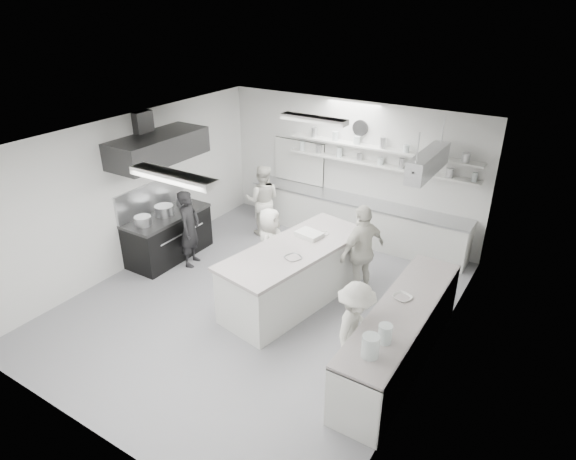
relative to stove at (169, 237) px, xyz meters
The scene contains 27 objects.
floor 2.67m from the stove, ahead, with size 6.00×7.00×0.02m, color gray.
ceiling 3.67m from the stove, ahead, with size 6.00×7.00×0.02m, color white.
wall_back 4.18m from the stove, 50.01° to the left, with size 6.00×0.04×3.00m, color silver.
wall_front 4.80m from the stove, 56.31° to the right, with size 6.00×0.04×3.00m, color silver.
wall_left 1.19m from the stove, 135.00° to the right, with size 0.04×7.00×3.00m, color silver.
wall_right 5.71m from the stove, ahead, with size 0.04×7.00×3.00m, color silver.
stove is the anchor object (origin of this frame).
exhaust_hood 1.90m from the stove, 90.00° to the right, with size 0.85×2.00×0.50m, color #303030.
back_counter 4.03m from the stove, 43.99° to the left, with size 5.00×0.60×0.92m, color silver.
shelf_lower 4.63m from the stove, 41.99° to the left, with size 4.20×0.26×0.04m, color silver.
shelf_upper 4.74m from the stove, 41.99° to the left, with size 4.20×0.26×0.04m, color silver.
pass_through_window 3.49m from the stove, 67.12° to the left, with size 1.30×0.04×1.00m, color black.
wall_clock 4.60m from the stove, 47.54° to the left, with size 0.32×0.32×0.05m, color white.
right_counter 5.28m from the stove, ahead, with size 0.74×3.30×0.94m, color silver.
pot_rack 5.35m from the stove, 23.50° to the left, with size 0.30×1.60×0.40m, color #B6B7BB.
light_fixture_front 4.22m from the stove, 40.24° to the right, with size 1.30×0.25×0.10m, color silver.
light_fixture_rear 3.86m from the stove, 28.30° to the left, with size 1.30×0.25×0.10m, color silver.
prep_island 3.08m from the stove, ahead, with size 1.04×2.80×1.03m, color silver.
stove_pot 0.58m from the stove, 90.00° to the right, with size 0.38×0.38×0.25m, color #B6B7BB.
cook_stove 0.70m from the stove, ahead, with size 0.58×0.38×1.59m, color black.
cook_back 2.23m from the stove, 61.90° to the left, with size 0.79×0.62×1.63m, color silver.
cook_island_left 2.36m from the stove, ahead, with size 0.73×0.47×1.49m, color silver.
cook_island_right 4.07m from the stove, 11.89° to the left, with size 1.03×0.43×1.76m, color silver.
cook_right 4.90m from the stove, 13.47° to the right, with size 0.97×0.56×1.49m, color silver.
bowl_island_a 3.32m from the stove, ahead, with size 0.27×0.27×0.07m, color #B6B7BB.
bowl_island_b 3.37m from the stove, 12.21° to the left, with size 0.20×0.20×0.06m, color silver.
bowl_right 5.18m from the stove, ahead, with size 0.26×0.26×0.06m, color silver.
Camera 1 is at (4.35, -6.00, 5.06)m, focal length 30.76 mm.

